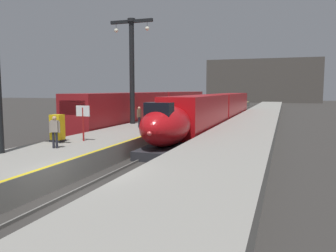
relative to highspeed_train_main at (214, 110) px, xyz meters
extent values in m
plane|color=#33302D|center=(0.00, -24.55, -1.93)|extent=(260.00, 260.00, 0.00)
cube|color=gray|center=(-4.05, 0.20, -1.41)|extent=(4.80, 110.00, 1.05)
cube|color=gray|center=(4.05, 0.20, -1.41)|extent=(4.80, 110.00, 1.05)
cube|color=yellow|center=(-1.77, 0.20, -0.88)|extent=(0.20, 107.80, 0.01)
cube|color=slate|center=(-0.75, 2.95, -1.87)|extent=(0.08, 110.00, 0.12)
cube|color=slate|center=(0.75, 2.95, -1.87)|extent=(0.08, 110.00, 0.12)
cube|color=slate|center=(-8.85, 2.95, -1.87)|extent=(0.08, 110.00, 0.12)
cube|color=slate|center=(-7.35, 2.95, -1.87)|extent=(0.08, 110.00, 0.12)
ellipsoid|color=#B20F14|center=(0.00, -15.27, -0.10)|extent=(2.78, 5.74, 2.56)
cube|color=#28282D|center=(0.00, -15.55, -1.66)|extent=(2.46, 4.88, 0.55)
cube|color=black|center=(0.00, -16.56, 0.97)|extent=(1.59, 1.00, 0.90)
sphere|color=#F24C4C|center=(0.00, -18.06, -0.25)|extent=(0.28, 0.28, 0.28)
cube|color=#B20F14|center=(0.00, -6.55, 0.14)|extent=(2.90, 14.00, 3.05)
cube|color=black|center=(-1.42, -6.55, 0.69)|extent=(0.04, 11.90, 0.80)
cube|color=black|center=(1.42, -6.55, 0.69)|extent=(0.04, 11.90, 0.80)
cube|color=silver|center=(0.00, -6.55, -1.13)|extent=(2.92, 13.30, 0.24)
cube|color=black|center=(0.00, -11.03, -1.65)|extent=(2.03, 2.20, 0.56)
cube|color=black|center=(0.00, -2.07, -1.65)|extent=(2.03, 2.20, 0.56)
cube|color=#B20F14|center=(0.00, 10.05, 0.14)|extent=(2.90, 18.00, 3.05)
cube|color=black|center=(-1.42, 10.05, 0.69)|extent=(0.04, 15.84, 0.80)
cube|color=black|center=(1.42, 10.05, 0.69)|extent=(0.04, 15.84, 0.80)
cube|color=black|center=(0.00, 3.93, -1.65)|extent=(2.03, 2.20, 0.56)
cube|color=black|center=(0.00, 16.17, -1.65)|extent=(2.03, 2.20, 0.56)
cube|color=maroon|center=(-8.10, -4.67, 0.22)|extent=(2.85, 18.00, 3.30)
cube|color=black|center=(-8.10, -13.63, 0.82)|extent=(2.28, 0.08, 1.10)
cube|color=black|center=(-9.49, -4.67, 0.72)|extent=(0.04, 15.30, 0.90)
cube|color=black|center=(-6.71, -4.67, 0.72)|extent=(0.04, 15.30, 0.90)
cube|color=black|center=(-8.10, -10.43, -1.67)|extent=(2.00, 2.00, 0.52)
cube|color=black|center=(-8.10, 1.09, -1.67)|extent=(2.00, 2.00, 0.52)
cube|color=maroon|center=(-8.10, 13.93, 0.22)|extent=(2.85, 18.00, 3.30)
cylinder|color=black|center=(-5.90, -7.69, 3.75)|extent=(0.44, 0.44, 9.27)
cylinder|color=black|center=(-5.90, -7.69, 8.23)|extent=(0.68, 0.68, 0.30)
cube|color=black|center=(-5.90, -7.69, 8.13)|extent=(4.00, 0.24, 0.28)
cylinder|color=black|center=(-7.40, -7.69, 7.78)|extent=(0.03, 0.03, 0.60)
sphere|color=#EFEACC|center=(-7.40, -7.69, 7.43)|extent=(0.36, 0.36, 0.36)
cylinder|color=black|center=(-4.40, -7.69, 7.78)|extent=(0.03, 0.03, 0.60)
sphere|color=#EFEACC|center=(-4.40, -7.69, 7.43)|extent=(0.36, 0.36, 0.36)
cylinder|color=#23232D|center=(-2.84, -3.26, -0.46)|extent=(0.13, 0.13, 0.85)
cylinder|color=#23232D|center=(-2.80, -3.43, -0.46)|extent=(0.13, 0.13, 0.85)
cube|color=#1E478C|center=(-2.82, -3.35, 0.28)|extent=(0.31, 0.42, 0.62)
cylinder|color=#1E478C|center=(-2.88, -3.11, 0.23)|extent=(0.09, 0.09, 0.58)
cylinder|color=#1E478C|center=(-2.76, -3.58, 0.23)|extent=(0.09, 0.09, 0.58)
sphere|color=tan|center=(-2.82, -3.35, 0.70)|extent=(0.22, 0.22, 0.22)
cylinder|color=#23232D|center=(-4.15, -20.74, -0.46)|extent=(0.13, 0.13, 0.85)
cylinder|color=#23232D|center=(-4.31, -20.79, -0.46)|extent=(0.13, 0.13, 0.85)
cube|color=gray|center=(-4.23, -20.77, 0.28)|extent=(0.43, 0.32, 0.62)
cylinder|color=gray|center=(-4.00, -20.70, 0.23)|extent=(0.09, 0.09, 0.58)
cylinder|color=gray|center=(-4.46, -20.84, 0.23)|extent=(0.09, 0.09, 0.58)
sphere|color=tan|center=(-4.23, -20.77, 0.70)|extent=(0.22, 0.22, 0.22)
cylinder|color=#23232D|center=(-4.08, -10.35, -0.46)|extent=(0.13, 0.13, 0.85)
cylinder|color=#23232D|center=(-4.09, -10.18, -0.46)|extent=(0.13, 0.13, 0.85)
cube|color=brown|center=(-4.09, -10.27, 0.28)|extent=(0.22, 0.38, 0.62)
cylinder|color=brown|center=(-4.08, -10.51, 0.23)|extent=(0.09, 0.09, 0.58)
cylinder|color=brown|center=(-4.09, -10.03, 0.23)|extent=(0.09, 0.09, 0.58)
sphere|color=tan|center=(-4.09, -10.27, 0.70)|extent=(0.22, 0.22, 0.22)
cube|color=#4C4C51|center=(-4.66, -2.87, -0.58)|extent=(0.40, 0.22, 0.60)
cylinder|color=#262628|center=(-4.76, -2.87, -0.10)|extent=(0.02, 0.02, 0.36)
cylinder|color=#262628|center=(-4.56, -2.87, -0.10)|extent=(0.02, 0.02, 0.36)
cube|color=#262628|center=(-4.66, -2.87, 0.09)|extent=(0.22, 0.03, 0.02)
cube|color=yellow|center=(-5.55, -18.83, -0.08)|extent=(0.70, 0.56, 1.60)
cube|color=black|center=(-5.55, -19.11, 0.27)|extent=(0.40, 0.02, 0.32)
cube|color=black|center=(-5.55, -18.83, -0.82)|extent=(0.76, 0.62, 0.12)
cylinder|color=maroon|center=(-4.23, -18.13, 0.12)|extent=(0.10, 0.10, 2.00)
cube|color=white|center=(-4.23, -18.13, 0.92)|extent=(0.90, 0.06, 0.64)
cube|color=#4C4742|center=(0.00, 77.45, 5.07)|extent=(36.00, 2.00, 14.00)
camera|label=1|loc=(7.06, -35.30, 2.16)|focal=36.03mm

